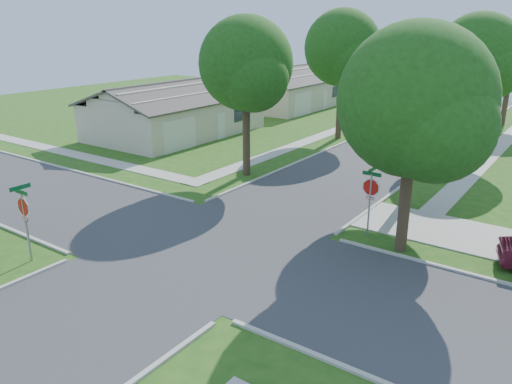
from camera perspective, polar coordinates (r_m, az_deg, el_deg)
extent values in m
plane|color=#224E15|center=(20.03, -5.44, -6.35)|extent=(100.00, 100.00, 0.00)
cube|color=#333335|center=(20.03, -5.44, -6.34)|extent=(7.00, 100.00, 0.02)
cube|color=#9E9B91|center=(40.98, 26.25, 4.92)|extent=(1.20, 40.00, 0.04)
cube|color=#9E9B91|center=(44.39, 10.58, 7.47)|extent=(1.20, 40.00, 0.04)
cube|color=#9E9B91|center=(22.79, 22.41, -4.49)|extent=(8.80, 3.60, 0.05)
cube|color=gray|center=(20.19, -24.75, -3.70)|extent=(0.06, 0.06, 2.70)
cylinder|color=white|center=(19.93, -25.06, -1.57)|extent=(1.05, 0.02, 1.05)
cylinder|color=red|center=(19.93, -25.06, -1.57)|extent=(0.90, 0.03, 0.90)
cube|color=red|center=(20.08, -24.87, -2.83)|extent=(0.34, 0.03, 0.12)
cube|color=white|center=(20.08, -24.87, -2.83)|extent=(0.30, 0.03, 0.08)
cube|color=#0C5426|center=(19.75, -25.28, -0.02)|extent=(0.80, 0.02, 0.16)
cube|color=#0C5426|center=(19.70, -25.35, 0.48)|extent=(0.02, 0.80, 0.16)
cube|color=gray|center=(20.99, 12.83, -1.56)|extent=(0.06, 0.06, 2.70)
cylinder|color=white|center=(20.74, 12.99, 0.52)|extent=(1.05, 0.02, 1.05)
cylinder|color=red|center=(20.74, 12.99, 0.52)|extent=(0.90, 0.03, 0.90)
cube|color=red|center=(20.88, 12.90, -0.71)|extent=(0.34, 0.03, 0.12)
cube|color=white|center=(20.88, 12.90, -0.71)|extent=(0.30, 0.03, 0.08)
cube|color=#0C5426|center=(20.57, 13.11, 2.03)|extent=(0.80, 0.02, 0.16)
cube|color=#0C5426|center=(20.52, 13.14, 2.51)|extent=(0.02, 0.80, 0.16)
cylinder|color=#38281C|center=(24.67, 16.83, 2.68)|extent=(0.44, 0.44, 3.95)
sphere|color=#1F4411|center=(23.94, 17.72, 11.69)|extent=(4.80, 4.80, 4.80)
sphere|color=#1F4411|center=(23.32, 19.18, 9.88)|extent=(3.46, 3.46, 3.46)
sphere|color=#1F4411|center=(24.79, 16.45, 10.90)|extent=(3.26, 3.26, 3.26)
cylinder|color=#38281C|center=(35.98, 23.15, 7.14)|extent=(0.44, 0.44, 4.30)
sphere|color=#1F4411|center=(35.48, 24.07, 14.04)|extent=(5.40, 5.40, 5.40)
sphere|color=#1F4411|center=(34.81, 25.28, 12.70)|extent=(3.89, 3.89, 3.89)
sphere|color=#1F4411|center=(36.34, 22.91, 13.40)|extent=(3.67, 3.67, 3.67)
cylinder|color=#38281C|center=(48.64, 26.63, 9.29)|extent=(0.44, 0.44, 4.20)
sphere|color=#1F4411|center=(49.03, 26.50, 13.66)|extent=(3.40, 3.40, 3.40)
cylinder|color=#38281C|center=(28.83, -1.11, 6.04)|extent=(0.44, 0.44, 4.25)
sphere|color=#1F4411|center=(28.20, -1.16, 14.49)|extent=(5.20, 5.20, 5.20)
sphere|color=#1F4411|center=(27.31, -0.23, 12.98)|extent=(3.74, 3.74, 3.74)
sphere|color=#1F4411|center=(29.22, -1.65, 13.61)|extent=(3.54, 3.54, 3.54)
cylinder|color=#38281C|center=(38.96, 9.50, 9.28)|extent=(0.44, 0.44, 4.44)
sphere|color=#1F4411|center=(38.50, 9.88, 15.95)|extent=(5.60, 5.60, 5.60)
sphere|color=#1F4411|center=(37.61, 10.82, 14.77)|extent=(4.03, 4.03, 4.03)
sphere|color=#1F4411|center=(39.52, 9.15, 15.24)|extent=(3.81, 3.81, 3.81)
cylinder|color=#38281C|center=(50.91, 16.05, 10.69)|extent=(0.44, 0.44, 3.90)
sphere|color=#1F4411|center=(50.57, 16.44, 14.93)|extent=(4.60, 4.60, 4.60)
sphere|color=#1F4411|center=(49.91, 17.09, 14.17)|extent=(3.31, 3.31, 3.31)
sphere|color=#1F4411|center=(51.37, 15.87, 14.51)|extent=(3.13, 3.13, 3.13)
cylinder|color=#38281C|center=(19.90, 16.60, -1.72)|extent=(0.44, 0.44, 3.54)
sphere|color=#1F4411|center=(18.92, 17.75, 9.96)|extent=(5.60, 5.60, 5.60)
sphere|color=#1F4411|center=(18.23, 19.91, 7.19)|extent=(4.03, 4.03, 4.03)
sphere|color=#1F4411|center=(19.93, 15.91, 8.90)|extent=(3.81, 3.81, 3.81)
cube|color=beige|center=(40.65, -9.08, 8.51)|extent=(8.00, 13.00, 2.80)
cube|color=#423D38|center=(38.99, -7.07, 11.22)|extent=(4.42, 13.60, 1.56)
cube|color=#423D38|center=(41.75, -11.25, 11.51)|extent=(4.42, 13.60, 1.56)
cube|color=silver|center=(35.20, -8.70, 6.46)|extent=(0.06, 3.20, 2.20)
cube|color=silver|center=(38.56, -4.01, 7.55)|extent=(0.06, 0.90, 2.00)
cube|color=#1E2633|center=(40.48, -1.69, 8.91)|extent=(0.06, 1.80, 1.10)
cube|color=beige|center=(54.00, 3.72, 11.20)|extent=(8.00, 13.00, 2.80)
cube|color=#423D38|center=(52.76, 5.67, 13.21)|extent=(4.42, 13.60, 1.56)
cube|color=#423D38|center=(54.84, 1.93, 13.50)|extent=(4.42, 13.60, 1.56)
cube|color=silver|center=(48.69, 5.37, 9.97)|extent=(0.06, 3.20, 2.20)
cube|color=silver|center=(52.66, 7.89, 10.43)|extent=(0.06, 0.90, 2.00)
cube|color=#1E2633|center=(54.89, 9.19, 11.28)|extent=(0.06, 1.80, 1.10)
imported|color=black|center=(38.03, 21.21, 5.81)|extent=(2.21, 4.65, 1.54)
imported|color=black|center=(55.41, 21.35, 9.42)|extent=(2.16, 4.78, 1.36)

